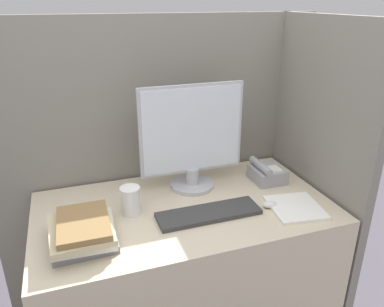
{
  "coord_description": "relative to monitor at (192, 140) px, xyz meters",
  "views": [
    {
      "loc": [
        -0.45,
        -1.03,
        1.64
      ],
      "look_at": [
        0.05,
        0.4,
        1.01
      ],
      "focal_mm": 35.0,
      "sensor_mm": 36.0,
      "label": 1
    }
  ],
  "objects": [
    {
      "name": "paper_pile",
      "position": [
        0.36,
        -0.35,
        -0.24
      ],
      "size": [
        0.25,
        0.26,
        0.01
      ],
      "color": "white",
      "rests_on": "desk"
    },
    {
      "name": "cubicle_panel_rear",
      "position": [
        -0.09,
        0.23,
        -0.23
      ],
      "size": [
        1.71,
        0.04,
        1.58
      ],
      "color": "gray",
      "rests_on": "ground_plane"
    },
    {
      "name": "desk_telephone",
      "position": [
        0.38,
        -0.07,
        -0.2
      ],
      "size": [
        0.15,
        0.18,
        0.11
      ],
      "color": "#99999E",
      "rests_on": "desk"
    },
    {
      "name": "coffee_cup",
      "position": [
        -0.33,
        -0.15,
        -0.18
      ],
      "size": [
        0.09,
        0.09,
        0.12
      ],
      "color": "white",
      "rests_on": "desk"
    },
    {
      "name": "desk",
      "position": [
        -0.09,
        -0.17,
        -0.63
      ],
      "size": [
        1.31,
        0.72,
        0.78
      ],
      "color": "beige",
      "rests_on": "ground_plane"
    },
    {
      "name": "mouse",
      "position": [
        0.26,
        -0.3,
        -0.23
      ],
      "size": [
        0.07,
        0.04,
        0.03
      ],
      "color": "silver",
      "rests_on": "desk"
    },
    {
      "name": "monitor",
      "position": [
        0.0,
        0.0,
        0.0
      ],
      "size": [
        0.5,
        0.21,
        0.51
      ],
      "color": "#B7B7BC",
      "rests_on": "desk"
    },
    {
      "name": "cubicle_panel_right",
      "position": [
        0.6,
        -0.14,
        -0.23
      ],
      "size": [
        0.04,
        0.78,
        1.58
      ],
      "color": "gray",
      "rests_on": "ground_plane"
    },
    {
      "name": "keyboard",
      "position": [
        -0.02,
        -0.28,
        -0.23
      ],
      "size": [
        0.45,
        0.14,
        0.02
      ],
      "color": "#333333",
      "rests_on": "desk"
    },
    {
      "name": "book_stack",
      "position": [
        -0.54,
        -0.31,
        -0.19
      ],
      "size": [
        0.25,
        0.3,
        0.1
      ],
      "color": "slate",
      "rests_on": "desk"
    }
  ]
}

